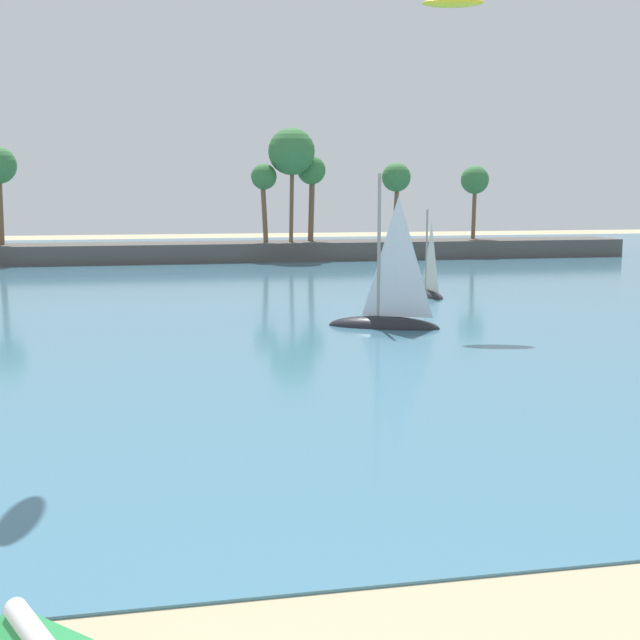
# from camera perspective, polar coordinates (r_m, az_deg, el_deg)

# --- Properties ---
(sea) EXTENTS (220.00, 107.99, 0.06)m
(sea) POSITION_cam_1_polar(r_m,az_deg,el_deg) (67.16, -10.73, 2.90)
(sea) COLOR teal
(sea) RESTS_ON ground
(palm_headland) EXTENTS (92.84, 6.00, 12.58)m
(palm_headland) POSITION_cam_1_polar(r_m,az_deg,el_deg) (80.98, -10.50, 5.79)
(palm_headland) COLOR #514C47
(palm_headland) RESTS_ON ground
(sailboat_near_shore) EXTENTS (5.63, 3.87, 7.93)m
(sailboat_near_shore) POSITION_cam_1_polar(r_m,az_deg,el_deg) (41.07, 4.49, 0.50)
(sailboat_near_shore) COLOR black
(sailboat_near_shore) RESTS_ON sea
(sailboat_toward_headland) EXTENTS (1.56, 4.11, 5.83)m
(sailboat_toward_headland) POSITION_cam_1_polar(r_m,az_deg,el_deg) (53.72, 7.28, 2.17)
(sailboat_toward_headland) COLOR black
(sailboat_toward_headland) RESTS_ON sea
(kite_aloft_low_near_shore) EXTENTS (3.20, 1.84, 0.46)m
(kite_aloft_low_near_shore) POSITION_cam_1_polar(r_m,az_deg,el_deg) (44.99, 8.94, 20.36)
(kite_aloft_low_near_shore) COLOR yellow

